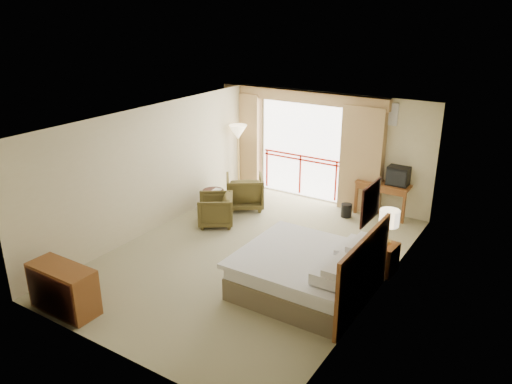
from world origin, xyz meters
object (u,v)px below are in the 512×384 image
Objects in this scene: floor_lamp at (238,135)px; dresser at (63,289)px; nightstand at (384,259)px; armchair_far at (245,207)px; desk at (385,189)px; tv at (398,176)px; wastebasket at (346,210)px; bed at (308,272)px; armchair_near at (216,224)px; side_table at (213,197)px; table_lamp at (389,219)px.

dresser is at bearing -83.07° from floor_lamp.
nightstand is 4.10m from armchair_far.
floor_lamp is (-3.69, -0.59, 0.91)m from desk.
nightstand is 0.46× the size of desk.
desk is 0.69× the size of floor_lamp.
floor_lamp is at bearing -171.92° from tv.
nightstand is at bearing -75.81° from tv.
floor_lamp is (-3.04, 0.04, 1.38)m from wastebasket.
desk is 1.05× the size of dresser.
bed is at bearing 39.48° from dresser.
armchair_near is (-2.95, -2.60, -0.62)m from desk.
desk is 2.58× the size of tv.
tv reaches higher than desk.
dresser is at bearing -139.49° from bed.
side_table reaches higher than armchair_far.
tv is at bearing 7.62° from floor_lamp.
floor_lamp is 6.14m from dresser.
bed reaches higher than armchair_far.
dresser is at bearing 53.82° from armchair_far.
armchair_far is (-2.30, -0.78, -0.16)m from wastebasket.
bed is at bearing -29.41° from side_table.
armchair_near is at bearing 155.02° from bed.
bed is at bearing 30.60° from armchair_near.
wastebasket is at bearing 26.93° from side_table.
bed is at bearing -86.15° from desk.
desk reaches higher than armchair_far.
desk is 1.37× the size of armchair_far.
side_table reaches higher than armchair_near.
side_table is at bearing -146.25° from desk.
bed is 3.94× the size of side_table.
wastebasket is 6.39m from dresser.
table_lamp is 4.21m from armchair_far.
bed is at bearing -93.04° from tv.
wastebasket is (-1.59, 1.99, -0.90)m from table_lamp.
dresser is (-2.31, -5.96, 0.23)m from wastebasket.
floor_lamp reaches higher than table_lamp.
table_lamp is at bearing -23.63° from floor_lamp.
table_lamp is at bearing -7.61° from side_table.
nightstand is 2.59m from wastebasket.
side_table is 0.30× the size of floor_lamp.
tv is at bearing 62.38° from dresser.
table_lamp is 5.60m from dresser.
dresser is (-3.02, -2.58, 0.01)m from bed.
dresser is at bearing -111.21° from wastebasket.
armchair_far reaches higher than armchair_near.
floor_lamp is (-3.75, 3.41, 1.16)m from bed.
bed reaches higher than side_table.
nightstand is at bearing -67.65° from desk.
bed is 1.77m from table_lamp.
nightstand is 3.90m from armchair_near.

